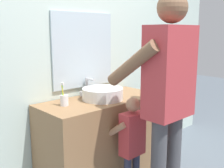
{
  "coord_description": "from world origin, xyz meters",
  "views": [
    {
      "loc": [
        -1.65,
        -1.62,
        1.5
      ],
      "look_at": [
        0.0,
        0.15,
        1.03
      ],
      "focal_mm": 43.56,
      "sensor_mm": 36.0,
      "label": 1
    }
  ],
  "objects": [
    {
      "name": "back_wall",
      "position": [
        0.0,
        0.62,
        1.35
      ],
      "size": [
        4.4,
        0.1,
        2.7
      ],
      "color": "silver",
      "rests_on": "ground"
    },
    {
      "name": "vanity_cabinet",
      "position": [
        0.0,
        0.3,
        0.43
      ],
      "size": [
        1.22,
        0.54,
        0.86
      ],
      "primitive_type": "cube",
      "color": "olive",
      "rests_on": "ground"
    },
    {
      "name": "sink_basin",
      "position": [
        0.0,
        0.28,
        0.92
      ],
      "size": [
        0.39,
        0.39,
        0.11
      ],
      "color": "silver",
      "rests_on": "vanity_cabinet"
    },
    {
      "name": "faucet",
      "position": [
        0.0,
        0.51,
        0.94
      ],
      "size": [
        0.18,
        0.14,
        0.18
      ],
      "color": "#B7BABF",
      "rests_on": "vanity_cabinet"
    },
    {
      "name": "toothbrush_cup",
      "position": [
        -0.39,
        0.34,
        0.91
      ],
      "size": [
        0.07,
        0.07,
        0.21
      ],
      "color": "silver",
      "rests_on": "vanity_cabinet"
    },
    {
      "name": "child_toddler",
      "position": [
        0.0,
        -0.1,
        0.57
      ],
      "size": [
        0.29,
        0.29,
        0.95
      ],
      "color": "#2D334C",
      "rests_on": "ground"
    },
    {
      "name": "adult_parent",
      "position": [
        0.11,
        -0.38,
        1.07
      ],
      "size": [
        0.55,
        0.58,
        1.79
      ],
      "color": "#47474C",
      "rests_on": "ground"
    }
  ]
}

